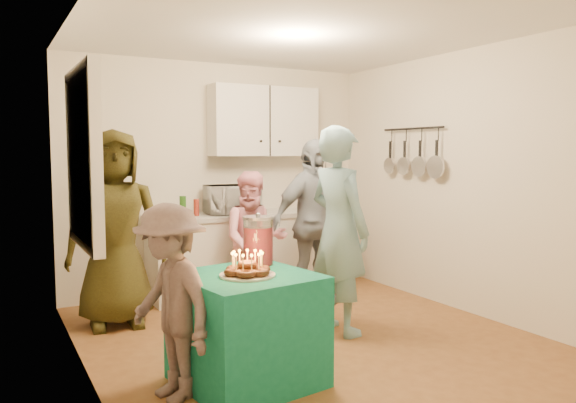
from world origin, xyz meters
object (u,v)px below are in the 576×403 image
woman_back_center (254,240)px  child_near_left (170,302)px  woman_back_right (312,222)px  punch_jar (258,242)px  microwave (232,199)px  man_birthday (339,230)px  counter (247,255)px  party_table (247,329)px  woman_back_left (115,228)px

woman_back_center → child_near_left: bearing=-109.5°
woman_back_center → woman_back_right: woman_back_right is taller
woman_back_right → child_near_left: size_ratio=1.36×
punch_jar → woman_back_right: 1.75m
microwave → woman_back_center: 0.74m
woman_back_center → punch_jar: bearing=-94.0°
woman_back_right → man_birthday: bearing=-117.4°
punch_jar → woman_back_center: size_ratio=0.24×
counter → child_near_left: 2.81m
punch_jar → man_birthday: size_ratio=0.19×
microwave → punch_jar: (-0.66, -2.05, -0.14)m
man_birthday → counter: bearing=-4.3°
woman_back_center → counter: bearing=92.2°
party_table → woman_back_center: (0.84, 1.68, 0.32)m
woman_back_left → woman_back_right: woman_back_left is taller
counter → woman_back_center: (-0.21, -0.64, 0.27)m
microwave → child_near_left: bearing=-115.8°
man_birthday → child_near_left: size_ratio=1.43×
counter → punch_jar: 2.27m
party_table → woman_back_right: 2.15m
microwave → punch_jar: bearing=-102.3°
man_birthday → child_near_left: bearing=101.5°
punch_jar → woman_back_center: (0.63, 1.41, -0.23)m
party_table → child_near_left: size_ratio=0.67×
microwave → man_birthday: bearing=-74.6°
party_table → woman_back_center: size_ratio=0.61×
microwave → punch_jar: 2.16m
punch_jar → woman_back_right: (1.22, 1.26, -0.06)m
counter → microwave: size_ratio=3.82×
microwave → party_table: size_ratio=0.68×
counter → party_table: counter is taller
microwave → child_near_left: size_ratio=0.45×
party_table → punch_jar: bearing=51.1°
woman_back_center → child_near_left: woman_back_center is taller
child_near_left → woman_back_center: bearing=127.1°
party_table → child_near_left: child_near_left is taller
party_table → man_birthday: bearing=28.0°
party_table → woman_back_left: bearing=106.4°
man_birthday → woman_back_center: (-0.33, 1.05, -0.21)m
woman_back_left → woman_back_center: woman_back_left is taller
party_table → woman_back_left: 1.90m
punch_jar → microwave: bearing=72.2°
punch_jar → woman_back_center: 1.56m
microwave → counter: bearing=5.5°
party_table → punch_jar: size_ratio=2.50×
counter → woman_back_center: bearing=-107.8°
woman_back_left → woman_back_right: 1.97m
counter → woman_back_left: (-1.57, -0.57, 0.47)m
man_birthday → woman_back_left: (-1.69, 1.13, -0.01)m
microwave → woman_back_left: size_ratio=0.32×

